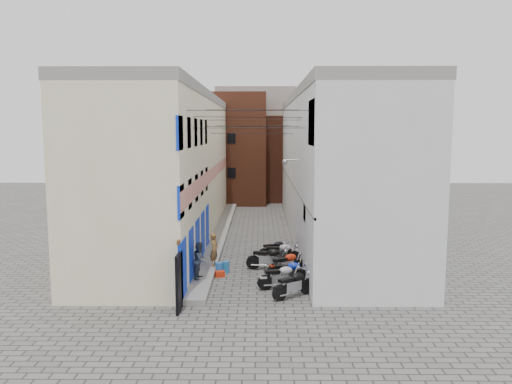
{
  "coord_description": "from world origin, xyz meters",
  "views": [
    {
      "loc": [
        0.48,
        -18.35,
        6.71
      ],
      "look_at": [
        0.24,
        11.44,
        3.0
      ],
      "focal_mm": 35.0,
      "sensor_mm": 36.0,
      "label": 1
    }
  ],
  "objects_px": {
    "water_jug_far": "(226,267)",
    "motorcycle_f": "(281,252)",
    "water_jug_near": "(219,268)",
    "motorcycle_a": "(294,283)",
    "motorcycle_g": "(275,248)",
    "person_b": "(200,260)",
    "motorcycle_c": "(289,270)",
    "motorcycle_e": "(269,257)",
    "red_crate": "(220,274)",
    "motorcycle_d": "(287,262)",
    "person_a": "(214,250)",
    "motorcycle_b": "(281,275)"
  },
  "relations": [
    {
      "from": "motorcycle_f",
      "to": "motorcycle_g",
      "type": "relative_size",
      "value": 1.14
    },
    {
      "from": "motorcycle_b",
      "to": "motorcycle_d",
      "type": "distance_m",
      "value": 2.06
    },
    {
      "from": "person_b",
      "to": "motorcycle_e",
      "type": "bearing_deg",
      "value": -41.99
    },
    {
      "from": "motorcycle_a",
      "to": "motorcycle_b",
      "type": "distance_m",
      "value": 1.17
    },
    {
      "from": "motorcycle_d",
      "to": "motorcycle_e",
      "type": "xyz_separation_m",
      "value": [
        -0.83,
        0.89,
        0.03
      ]
    },
    {
      "from": "water_jug_near",
      "to": "water_jug_far",
      "type": "bearing_deg",
      "value": 39.74
    },
    {
      "from": "motorcycle_c",
      "to": "motorcycle_d",
      "type": "bearing_deg",
      "value": -177.72
    },
    {
      "from": "motorcycle_f",
      "to": "person_b",
      "type": "xyz_separation_m",
      "value": [
        -3.66,
        -3.29,
        0.44
      ]
    },
    {
      "from": "motorcycle_f",
      "to": "water_jug_near",
      "type": "distance_m",
      "value": 3.46
    },
    {
      "from": "motorcycle_c",
      "to": "person_a",
      "type": "distance_m",
      "value": 3.96
    },
    {
      "from": "motorcycle_c",
      "to": "motorcycle_e",
      "type": "relative_size",
      "value": 0.89
    },
    {
      "from": "motorcycle_a",
      "to": "motorcycle_e",
      "type": "xyz_separation_m",
      "value": [
        -0.94,
        4.0,
        0.03
      ]
    },
    {
      "from": "water_jug_far",
      "to": "motorcycle_f",
      "type": "bearing_deg",
      "value": 29.25
    },
    {
      "from": "person_b",
      "to": "water_jug_far",
      "type": "bearing_deg",
      "value": -17.27
    },
    {
      "from": "motorcycle_c",
      "to": "water_jug_near",
      "type": "xyz_separation_m",
      "value": [
        -3.22,
        1.36,
        -0.29
      ]
    },
    {
      "from": "motorcycle_g",
      "to": "water_jug_far",
      "type": "bearing_deg",
      "value": -64.88
    },
    {
      "from": "motorcycle_g",
      "to": "person_b",
      "type": "relative_size",
      "value": 1.16
    },
    {
      "from": "motorcycle_a",
      "to": "water_jug_far",
      "type": "relative_size",
      "value": 3.95
    },
    {
      "from": "motorcycle_g",
      "to": "water_jug_near",
      "type": "relative_size",
      "value": 3.55
    },
    {
      "from": "motorcycle_e",
      "to": "person_a",
      "type": "relative_size",
      "value": 1.38
    },
    {
      "from": "motorcycle_a",
      "to": "water_jug_near",
      "type": "bearing_deg",
      "value": -171.16
    },
    {
      "from": "motorcycle_d",
      "to": "motorcycle_c",
      "type": "bearing_deg",
      "value": -31.16
    },
    {
      "from": "motorcycle_e",
      "to": "motorcycle_c",
      "type": "bearing_deg",
      "value": 28.34
    },
    {
      "from": "water_jug_far",
      "to": "red_crate",
      "type": "distance_m",
      "value": 0.82
    },
    {
      "from": "motorcycle_c",
      "to": "water_jug_near",
      "type": "relative_size",
      "value": 3.65
    },
    {
      "from": "motorcycle_f",
      "to": "water_jug_far",
      "type": "bearing_deg",
      "value": -59.94
    },
    {
      "from": "motorcycle_c",
      "to": "person_a",
      "type": "relative_size",
      "value": 1.22
    },
    {
      "from": "motorcycle_d",
      "to": "motorcycle_e",
      "type": "distance_m",
      "value": 1.22
    },
    {
      "from": "motorcycle_b",
      "to": "motorcycle_g",
      "type": "xyz_separation_m",
      "value": [
        -0.09,
        5.08,
        -0.05
      ]
    },
    {
      "from": "red_crate",
      "to": "person_b",
      "type": "bearing_deg",
      "value": -126.97
    },
    {
      "from": "motorcycle_c",
      "to": "person_b",
      "type": "relative_size",
      "value": 1.2
    },
    {
      "from": "water_jug_near",
      "to": "motorcycle_e",
      "type": "bearing_deg",
      "value": 16.12
    },
    {
      "from": "motorcycle_f",
      "to": "motorcycle_b",
      "type": "bearing_deg",
      "value": -1.36
    },
    {
      "from": "motorcycle_b",
      "to": "motorcycle_e",
      "type": "height_order",
      "value": "motorcycle_e"
    },
    {
      "from": "motorcycle_d",
      "to": "red_crate",
      "type": "distance_m",
      "value": 3.15
    },
    {
      "from": "motorcycle_b",
      "to": "motorcycle_f",
      "type": "xyz_separation_m",
      "value": [
        0.15,
        3.99,
        0.03
      ]
    },
    {
      "from": "person_a",
      "to": "water_jug_near",
      "type": "bearing_deg",
      "value": -135.19
    },
    {
      "from": "red_crate",
      "to": "motorcycle_f",
      "type": "bearing_deg",
      "value": 38.04
    },
    {
      "from": "motorcycle_a",
      "to": "motorcycle_c",
      "type": "distance_m",
      "value": 1.96
    },
    {
      "from": "motorcycle_e",
      "to": "red_crate",
      "type": "xyz_separation_m",
      "value": [
        -2.27,
        -1.2,
        -0.5
      ]
    },
    {
      "from": "motorcycle_c",
      "to": "water_jug_far",
      "type": "relative_size",
      "value": 3.67
    },
    {
      "from": "motorcycle_a",
      "to": "motorcycle_c",
      "type": "bearing_deg",
      "value": 145.89
    },
    {
      "from": "red_crate",
      "to": "motorcycle_g",
      "type": "bearing_deg",
      "value": 51.65
    },
    {
      "from": "person_a",
      "to": "motorcycle_g",
      "type": "bearing_deg",
      "value": -35.04
    },
    {
      "from": "motorcycle_a",
      "to": "motorcycle_g",
      "type": "relative_size",
      "value": 1.11
    },
    {
      "from": "motorcycle_c",
      "to": "motorcycle_e",
      "type": "xyz_separation_m",
      "value": [
        -0.88,
        2.04,
        0.07
      ]
    },
    {
      "from": "motorcycle_d",
      "to": "water_jug_far",
      "type": "height_order",
      "value": "motorcycle_d"
    },
    {
      "from": "water_jug_near",
      "to": "motorcycle_g",
      "type": "bearing_deg",
      "value": 46.11
    },
    {
      "from": "motorcycle_a",
      "to": "motorcycle_b",
      "type": "xyz_separation_m",
      "value": [
        -0.47,
        1.08,
        -0.01
      ]
    },
    {
      "from": "motorcycle_a",
      "to": "water_jug_far",
      "type": "bearing_deg",
      "value": -176.08
    }
  ]
}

